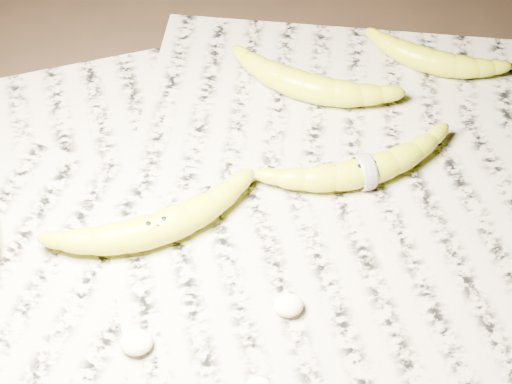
{
  "coord_description": "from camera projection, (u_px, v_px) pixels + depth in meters",
  "views": [
    {
      "loc": [
        -0.05,
        -0.44,
        0.68
      ],
      "look_at": [
        0.02,
        0.03,
        0.05
      ],
      "focal_mm": 50.0,
      "sensor_mm": 36.0,
      "label": 1
    }
  ],
  "objects": [
    {
      "name": "banana_upper_b",
      "position": [
        432.0,
        59.0,
        0.96
      ],
      "size": [
        0.17,
        0.13,
        0.03
      ],
      "primitive_type": null,
      "rotation": [
        0.0,
        0.0,
        -0.52
      ],
      "color": "gold",
      "rests_on": "newspaper_patch"
    },
    {
      "name": "newspaper_patch",
      "position": [
        226.0,
        230.0,
        0.82
      ],
      "size": [
        0.9,
        0.7,
        0.01
      ],
      "primitive_type": "cube",
      "color": "#A29C8B",
      "rests_on": "ground"
    },
    {
      "name": "banana_center",
      "position": [
        157.0,
        227.0,
        0.79
      ],
      "size": [
        0.22,
        0.11,
        0.04
      ],
      "primitive_type": null,
      "rotation": [
        0.0,
        0.0,
        0.23
      ],
      "color": "gold",
      "rests_on": "newspaper_patch"
    },
    {
      "name": "measuring_tape",
      "position": [
        365.0,
        170.0,
        0.84
      ],
      "size": [
        0.01,
        0.05,
        0.05
      ],
      "primitive_type": "torus",
      "rotation": [
        0.0,
        1.57,
        0.16
      ],
      "color": "white",
      "rests_on": "newspaper_patch"
    },
    {
      "name": "banana_taped",
      "position": [
        365.0,
        170.0,
        0.84
      ],
      "size": [
        0.22,
        0.09,
        0.04
      ],
      "primitive_type": null,
      "rotation": [
        0.0,
        0.0,
        0.16
      ],
      "color": "gold",
      "rests_on": "newspaper_patch"
    },
    {
      "name": "ground",
      "position": [
        242.0,
        239.0,
        0.81
      ],
      "size": [
        3.0,
        3.0,
        0.0
      ],
      "primitive_type": "plane",
      "color": "black",
      "rests_on": "ground"
    },
    {
      "name": "flesh_chunk_a",
      "position": [
        136.0,
        341.0,
        0.72
      ],
      "size": [
        0.03,
        0.03,
        0.02
      ],
      "primitive_type": "ellipsoid",
      "color": "#FFFAC5",
      "rests_on": "newspaper_patch"
    },
    {
      "name": "flesh_chunk_c",
      "position": [
        288.0,
        304.0,
        0.74
      ],
      "size": [
        0.03,
        0.03,
        0.02
      ],
      "primitive_type": "ellipsoid",
      "color": "#FFFAC5",
      "rests_on": "newspaper_patch"
    },
    {
      "name": "banana_upper_a",
      "position": [
        307.0,
        85.0,
        0.92
      ],
      "size": [
        0.21,
        0.15,
        0.04
      ],
      "primitive_type": null,
      "rotation": [
        0.0,
        0.0,
        -0.52
      ],
      "color": "gold",
      "rests_on": "newspaper_patch"
    }
  ]
}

